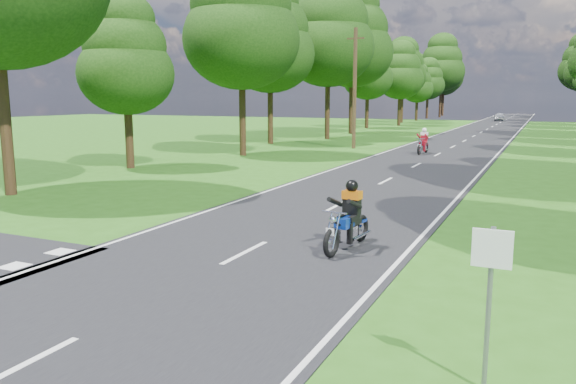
% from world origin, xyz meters
% --- Properties ---
extents(ground, '(160.00, 160.00, 0.00)m').
position_xyz_m(ground, '(0.00, 0.00, 0.00)').
color(ground, '#245413').
rests_on(ground, ground).
extents(main_road, '(7.00, 140.00, 0.02)m').
position_xyz_m(main_road, '(0.00, 50.00, 0.01)').
color(main_road, black).
rests_on(main_road, ground).
extents(road_markings, '(7.40, 140.00, 0.01)m').
position_xyz_m(road_markings, '(-0.14, 48.13, 0.02)').
color(road_markings, silver).
rests_on(road_markings, main_road).
extents(treeline, '(40.00, 115.35, 14.78)m').
position_xyz_m(treeline, '(1.43, 60.06, 8.25)').
color(treeline, black).
rests_on(treeline, ground).
extents(telegraph_pole, '(1.20, 0.26, 8.00)m').
position_xyz_m(telegraph_pole, '(-6.00, 28.00, 4.07)').
color(telegraph_pole, '#382616').
rests_on(telegraph_pole, ground).
extents(road_sign, '(0.45, 0.07, 2.00)m').
position_xyz_m(road_sign, '(5.50, -2.01, 1.34)').
color(road_sign, slate).
rests_on(road_sign, ground).
extents(rider_near_blue, '(0.85, 1.96, 1.59)m').
position_xyz_m(rider_near_blue, '(1.98, 3.25, 0.81)').
color(rider_near_blue, navy).
rests_on(rider_near_blue, main_road).
extents(rider_far_red, '(0.75, 1.94, 1.59)m').
position_xyz_m(rider_far_red, '(-0.90, 26.00, 0.82)').
color(rider_far_red, maroon).
rests_on(rider_far_red, main_road).
extents(distant_car, '(1.68, 3.68, 1.22)m').
position_xyz_m(distant_car, '(-0.59, 79.61, 0.63)').
color(distant_car, '#B6B8BE').
rests_on(distant_car, main_road).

